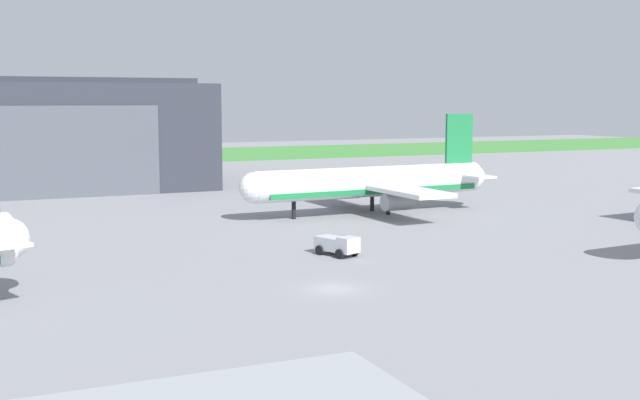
# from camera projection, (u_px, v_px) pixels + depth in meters

# --- Properties ---
(ground_plane) EXTENTS (440.00, 440.00, 0.00)m
(ground_plane) POSITION_uv_depth(u_px,v_px,m) (334.00, 289.00, 64.54)
(ground_plane) COLOR gray
(grass_field_strip) EXTENTS (440.00, 56.00, 0.08)m
(grass_field_strip) POSITION_uv_depth(u_px,v_px,m) (73.00, 158.00, 210.17)
(grass_field_strip) COLOR #438A3C
(grass_field_strip) RESTS_ON ground_plane
(airliner_far_left) EXTENTS (36.94, 29.48, 13.15)m
(airliner_far_left) POSITION_uv_depth(u_px,v_px,m) (371.00, 183.00, 107.06)
(airliner_far_left) COLOR white
(airliner_far_left) RESTS_ON ground_plane
(fuel_bowser) EXTENTS (3.46, 4.95, 2.00)m
(fuel_bowser) POSITION_uv_depth(u_px,v_px,m) (337.00, 244.00, 78.28)
(fuel_bowser) COLOR #B7BCC6
(fuel_bowser) RESTS_ON ground_plane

